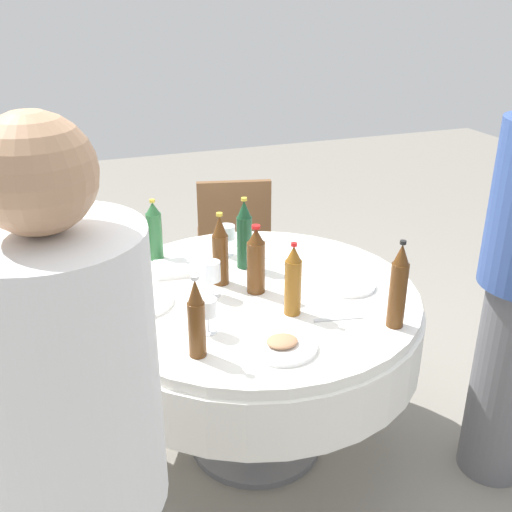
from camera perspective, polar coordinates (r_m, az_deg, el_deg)
name	(u,v)px	position (r m, az deg, el deg)	size (l,w,h in m)	color
ground_plane	(256,442)	(2.75, 0.00, -17.15)	(10.00, 10.00, 0.00)	gray
dining_table	(256,325)	(2.41, 0.00, -6.55)	(1.29, 1.29, 0.74)	white
bottle_brown_west	(398,287)	(2.09, 13.31, -2.88)	(0.06, 0.06, 0.32)	#593314
bottle_dark_green_outer	(244,235)	(2.48, -1.11, 1.97)	(0.06, 0.06, 0.30)	#194728
bottle_amber_east	(293,281)	(2.13, 3.52, -2.40)	(0.06, 0.06, 0.28)	#8C5619
bottle_brown_left	(196,319)	(1.89, -5.65, -5.98)	(0.06, 0.06, 0.28)	#593314
bottle_brown_right	(220,251)	(2.34, -3.40, 0.44)	(0.06, 0.06, 0.30)	#593314
bottle_green_mid	(154,231)	(2.60, -9.59, 2.31)	(0.07, 0.07, 0.27)	#2D6B38
bottle_brown_south	(256,261)	(2.28, 0.00, -0.51)	(0.07, 0.07, 0.27)	#593314
wine_glass_left	(226,233)	(2.61, -2.84, 2.16)	(0.08, 0.08, 0.14)	white
wine_glass_right	(212,272)	(2.27, -4.18, -1.54)	(0.06, 0.06, 0.14)	white
wine_glass_mid	(208,309)	(2.03, -4.60, -5.00)	(0.06, 0.06, 0.13)	white
plate_front	(139,302)	(2.28, -11.00, -4.33)	(0.25, 0.25, 0.02)	white
plate_north	(348,284)	(2.40, 8.68, -2.67)	(0.22, 0.22, 0.02)	white
plate_rear	(282,345)	(1.98, 2.49, -8.41)	(0.23, 0.23, 0.04)	white
knife_outer	(280,262)	(2.57, 2.28, -0.59)	(0.18, 0.02, 0.01)	silver
spoon_east	(253,243)	(2.76, -0.32, 1.25)	(0.18, 0.02, 0.01)	silver
spoon_left	(339,319)	(2.16, 7.82, -5.91)	(0.18, 0.02, 0.01)	silver
folded_napkin	(174,268)	(2.51, -7.74, -1.17)	(0.16, 0.16, 0.02)	white
person_outer	(85,497)	(1.37, -15.87, -21.10)	(0.34, 0.34, 1.65)	#4C3F33
chair_mid	(44,353)	(2.51, -19.39, -8.63)	(0.48, 0.48, 0.87)	#99999E
chair_south	(233,235)	(3.45, -2.16, 1.97)	(0.48, 0.48, 0.87)	brown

